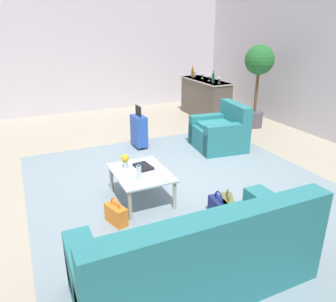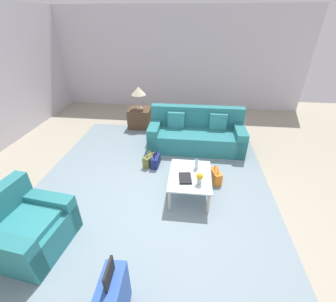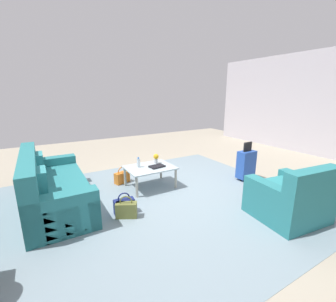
% 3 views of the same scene
% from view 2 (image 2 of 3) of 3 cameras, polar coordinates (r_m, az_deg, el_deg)
% --- Properties ---
extents(ground_plane, '(12.00, 12.00, 0.00)m').
position_cam_2_polar(ground_plane, '(3.89, -2.45, -14.20)').
color(ground_plane, '#A89E89').
extents(wall_right, '(0.12, 8.00, 3.10)m').
position_cam_2_polar(wall_right, '(7.88, 3.14, 22.03)').
color(wall_right, silver).
rests_on(wall_right, ground).
extents(area_rug, '(5.20, 4.40, 0.01)m').
position_cam_2_polar(area_rug, '(4.35, -3.91, -8.38)').
color(area_rug, gray).
rests_on(area_rug, ground).
extents(couch, '(0.92, 2.21, 0.94)m').
position_cam_2_polar(couch, '(5.48, 7.13, 4.19)').
color(couch, teal).
rests_on(couch, ground).
extents(armchair, '(1.05, 1.00, 0.89)m').
position_cam_2_polar(armchair, '(3.72, -32.53, -16.46)').
color(armchair, teal).
rests_on(armchair, ground).
extents(coffee_table, '(0.94, 0.72, 0.43)m').
position_cam_2_polar(coffee_table, '(3.91, 5.61, -6.71)').
color(coffee_table, silver).
rests_on(coffee_table, ground).
extents(water_bottle, '(0.06, 0.06, 0.20)m').
position_cam_2_polar(water_bottle, '(3.99, 7.23, -3.34)').
color(water_bottle, silver).
rests_on(water_bottle, coffee_table).
extents(coffee_table_book, '(0.32, 0.23, 0.03)m').
position_cam_2_polar(coffee_table_book, '(3.78, 4.39, -6.90)').
color(coffee_table_book, black).
rests_on(coffee_table_book, coffee_table).
extents(flower_vase, '(0.11, 0.11, 0.21)m').
position_cam_2_polar(flower_vase, '(3.64, 8.03, -6.71)').
color(flower_vase, '#B2B7BC').
rests_on(flower_vase, coffee_table).
extents(side_table, '(0.61, 0.61, 0.54)m').
position_cam_2_polar(side_table, '(6.58, -7.07, 8.43)').
color(side_table, '#513823').
rests_on(side_table, ground).
extents(table_lamp, '(0.39, 0.39, 0.62)m').
position_cam_2_polar(table_lamp, '(6.33, -7.52, 14.81)').
color(table_lamp, '#ADA899').
rests_on(table_lamp, side_table).
extents(suitcase_blue, '(0.41, 0.23, 0.85)m').
position_cam_2_polar(suitcase_blue, '(2.72, -13.50, -32.23)').
color(suitcase_blue, '#2851AD').
rests_on(suitcase_blue, ground).
extents(handbag_navy, '(0.33, 0.17, 0.36)m').
position_cam_2_polar(handbag_navy, '(4.77, -3.14, -2.51)').
color(handbag_navy, navy).
rests_on(handbag_navy, ground).
extents(handbag_orange, '(0.35, 0.23, 0.36)m').
position_cam_2_polar(handbag_orange, '(4.43, 12.00, -6.22)').
color(handbag_orange, orange).
rests_on(handbag_orange, ground).
extents(handbag_olive, '(0.35, 0.27, 0.36)m').
position_cam_2_polar(handbag_olive, '(4.81, -4.64, -2.34)').
color(handbag_olive, olive).
rests_on(handbag_olive, ground).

